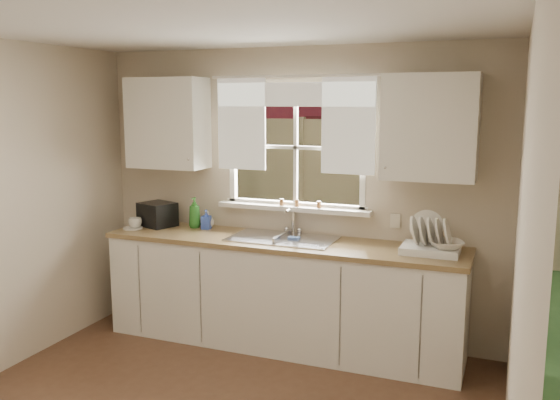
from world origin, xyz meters
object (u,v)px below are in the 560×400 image
at_px(black_appliance, 157,214).
at_px(dish_rack, 430,243).
at_px(soap_bottle_a, 195,213).
at_px(cup, 135,223).

bearing_deg(black_appliance, dish_rack, 17.88).
height_order(soap_bottle_a, black_appliance, soap_bottle_a).
xyz_separation_m(dish_rack, soap_bottle_a, (-2.11, 0.14, 0.06)).
bearing_deg(cup, black_appliance, 49.07).
bearing_deg(black_appliance, soap_bottle_a, 30.28).
xyz_separation_m(soap_bottle_a, cup, (-0.49, -0.22, -0.09)).
bearing_deg(dish_rack, cup, -178.34).
distance_m(dish_rack, cup, 2.60).
bearing_deg(cup, dish_rack, 2.81).
distance_m(dish_rack, soap_bottle_a, 2.12).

